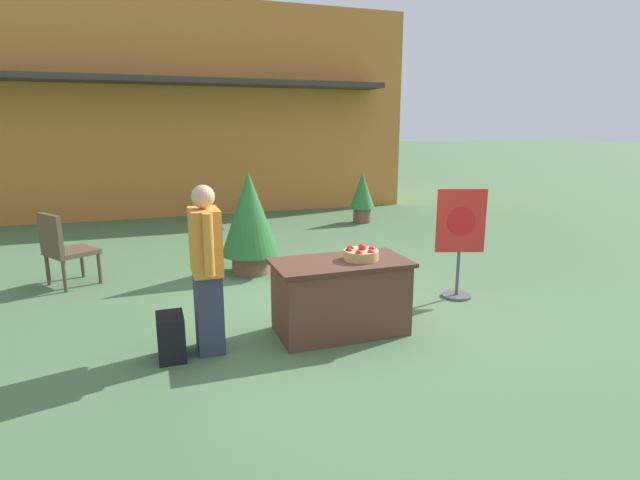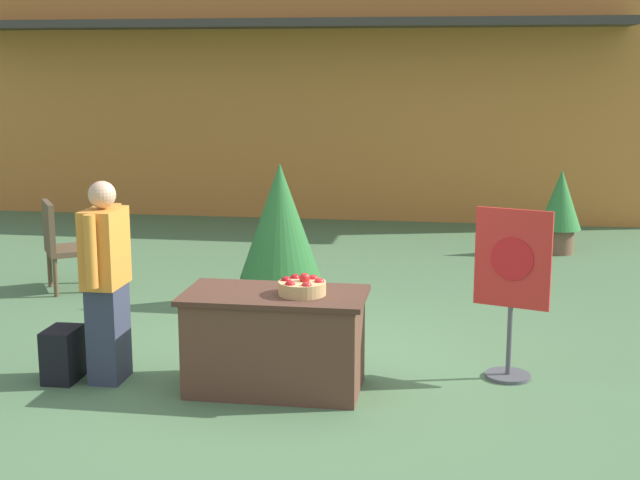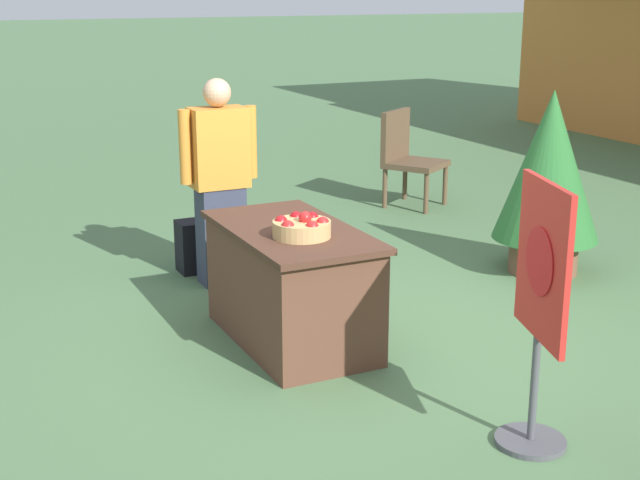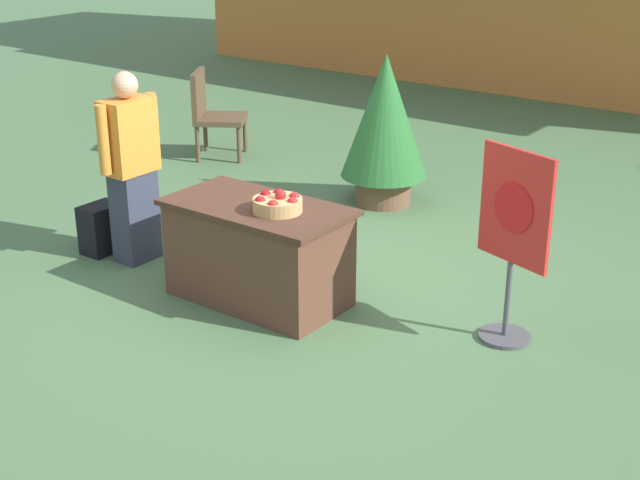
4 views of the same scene
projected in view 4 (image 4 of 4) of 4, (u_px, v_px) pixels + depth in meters
name	position (u px, v px, depth m)	size (l,w,h in m)	color
ground_plane	(321.00, 283.00, 7.02)	(120.00, 120.00, 0.00)	#4C7047
display_table	(258.00, 253.00, 6.61)	(1.38, 0.74, 0.76)	brown
apple_basket	(278.00, 204.00, 6.32)	(0.36, 0.36, 0.16)	tan
person_visitor	(131.00, 167.00, 7.19)	(0.26, 0.61, 1.58)	#33384C
backpack	(102.00, 228.00, 7.56)	(0.24, 0.34, 0.42)	black
poster_board	(513.00, 238.00, 5.89)	(0.58, 0.36, 1.36)	#4C4C51
patio_chair	(211.00, 110.00, 10.10)	(0.76, 0.76, 0.99)	brown
potted_plant_near_right	(385.00, 123.00, 8.50)	(0.84, 0.84, 1.47)	brown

